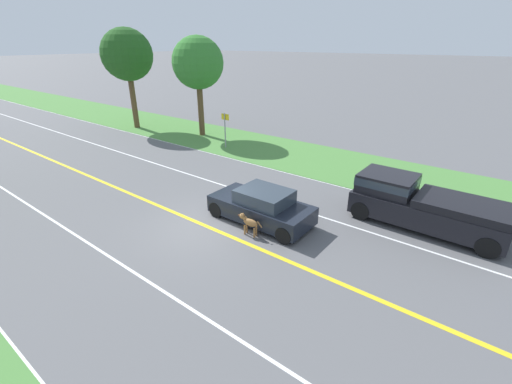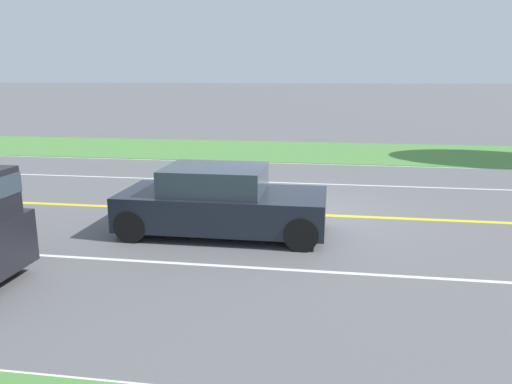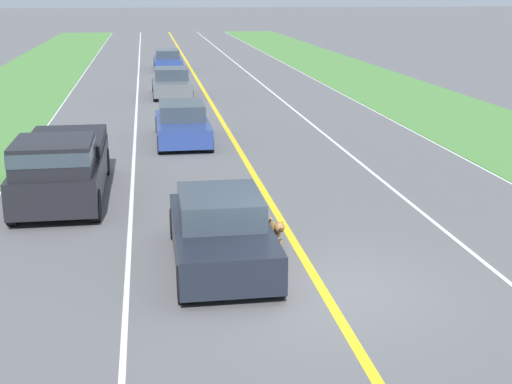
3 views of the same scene
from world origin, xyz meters
name	(u,v)px [view 2 (image 2 of 3)]	position (x,y,z in m)	size (l,w,h in m)	color
ground_plane	(298,214)	(0.00, 0.00, 0.00)	(400.00, 400.00, 0.00)	#5B5B5E
centre_divider_line	(298,214)	(0.00, 0.00, 0.00)	(0.18, 160.00, 0.01)	yellow
lane_edge_line_left	(312,164)	(-7.00, 0.00, 0.00)	(0.14, 160.00, 0.01)	white
lane_dash_same_dir	(283,269)	(3.50, 0.00, 0.00)	(0.10, 160.00, 0.01)	white
lane_dash_oncoming	(306,183)	(-3.50, 0.00, 0.00)	(0.10, 160.00, 0.01)	white
grass_verge_left	(315,152)	(-10.00, 0.00, 0.01)	(6.00, 160.00, 0.03)	#4C843D
ego_car	(221,202)	(1.67, -1.48, 0.66)	(1.88, 4.20, 1.40)	black
dog	(222,195)	(0.54, -1.73, 0.53)	(0.26, 1.09, 0.84)	olive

